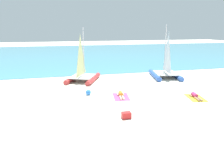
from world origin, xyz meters
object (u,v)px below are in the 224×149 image
object	(u,v)px
sunbather_left	(121,95)
towel_right	(196,98)
sailboat_red	(83,73)
sailboat_blue	(166,70)
sunbather_right	(195,96)
cooler_box	(126,115)
beach_ball	(88,92)
towel_left	(121,97)

from	to	relation	value
sunbather_left	towel_right	xyz separation A→B (m)	(5.12, -1.66, -0.13)
sailboat_red	towel_right	size ratio (longest dim) A/B	2.64
sailboat_blue	sunbather_left	xyz separation A→B (m)	(-6.18, -4.93, -0.65)
sunbather_right	cooler_box	bearing A→B (deg)	-146.69
sailboat_red	beach_ball	distance (m)	4.57
towel_left	towel_right	xyz separation A→B (m)	(5.13, -1.60, 0.00)
sailboat_blue	sunbather_right	xyz separation A→B (m)	(-1.04, -6.53, -0.65)
sunbather_left	beach_ball	bearing A→B (deg)	165.38
cooler_box	towel_right	bearing A→B (deg)	20.30
sunbather_left	beach_ball	size ratio (longest dim) A/B	3.95
sunbather_right	sunbather_left	bearing A→B (deg)	175.20
towel_right	cooler_box	xyz separation A→B (m)	(-5.96, -2.21, 0.17)
sailboat_blue	beach_ball	distance (m)	9.33
sunbather_left	cooler_box	xyz separation A→B (m)	(-0.84, -3.87, 0.05)
sailboat_red	sunbather_left	bearing A→B (deg)	-44.24
sailboat_red	towel_left	world-z (taller)	sailboat_red
sailboat_blue	sunbather_right	world-z (taller)	sailboat_blue
towel_right	sunbather_right	distance (m)	0.14
sunbather_left	sunbather_right	xyz separation A→B (m)	(5.13, -1.60, 0.00)
towel_right	sunbather_right	bearing A→B (deg)	77.49
sailboat_red	towel_left	bearing A→B (deg)	-44.56
sunbather_right	towel_right	bearing A→B (deg)	-90.00
towel_left	sunbather_left	distance (m)	0.14
sailboat_blue	beach_ball	size ratio (longest dim) A/B	13.24
sailboat_red	sailboat_blue	distance (m)	8.33
sailboat_red	sunbather_right	size ratio (longest dim) A/B	3.21
sailboat_red	sailboat_blue	xyz separation A→B (m)	(8.31, -0.61, 0.04)
beach_ball	sunbather_right	bearing A→B (deg)	-19.39
beach_ball	cooler_box	world-z (taller)	beach_ball
sunbather_right	cooler_box	world-z (taller)	cooler_box
sunbather_left	sunbather_right	bearing A→B (deg)	-8.01
sailboat_red	cooler_box	distance (m)	9.51
sailboat_blue	sunbather_right	distance (m)	6.64
towel_left	sunbather_right	world-z (taller)	sunbather_right
sailboat_red	beach_ball	size ratio (longest dim) A/B	12.62
towel_right	beach_ball	world-z (taller)	beach_ball
sunbather_left	towel_right	bearing A→B (deg)	-8.72
towel_right	sunbather_right	xyz separation A→B (m)	(0.01, 0.07, 0.13)
sunbather_right	beach_ball	xyz separation A→B (m)	(-7.40, 2.60, 0.07)
sunbather_left	sailboat_blue	bearing A→B (deg)	47.87
cooler_box	beach_ball	bearing A→B (deg)	106.25
sunbather_left	beach_ball	distance (m)	2.48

